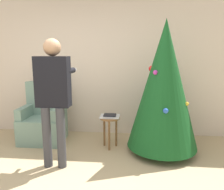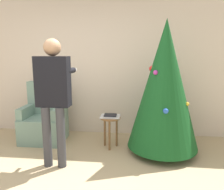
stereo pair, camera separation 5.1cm
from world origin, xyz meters
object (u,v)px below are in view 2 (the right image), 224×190
Objects in this scene: christmas_tree at (164,85)px; side_stool at (110,123)px; armchair at (45,121)px; person_standing at (53,91)px.

side_stool is (-0.86, 0.09, -0.68)m from christmas_tree.
christmas_tree is at bearing -7.76° from armchair.
christmas_tree is at bearing 20.48° from person_standing.
christmas_tree is 1.10m from side_stool.
christmas_tree reaches higher than armchair.
person_standing is at bearing -58.25° from armchair.
person_standing is (-1.56, -0.58, -0.02)m from christmas_tree.
side_stool is at bearing 174.30° from christmas_tree.
armchair is at bearing 121.75° from person_standing.
person_standing is at bearing -136.58° from side_stool.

